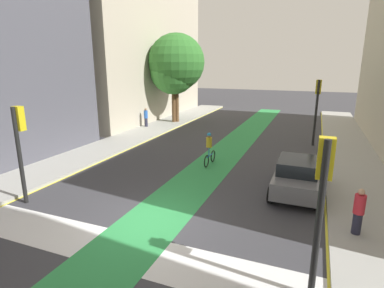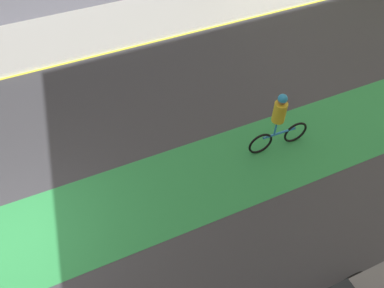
{
  "view_description": "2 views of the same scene",
  "coord_description": "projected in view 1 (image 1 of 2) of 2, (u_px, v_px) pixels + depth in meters",
  "views": [
    {
      "loc": [
        5.2,
        -8.85,
        5.46
      ],
      "look_at": [
        -0.5,
        5.37,
        1.48
      ],
      "focal_mm": 28.79,
      "sensor_mm": 36.0,
      "label": 1
    },
    {
      "loc": [
        5.2,
        2.03,
        7.6
      ],
      "look_at": [
        0.35,
        4.19,
        1.64
      ],
      "focal_mm": 35.51,
      "sensor_mm": 36.0,
      "label": 2
    }
  ],
  "objects": [
    {
      "name": "traffic_signal_far_right",
      "position": [
        317.0,
        100.0,
        20.69
      ],
      "size": [
        0.35,
        0.52,
        4.46
      ],
      "color": "black",
      "rests_on": "ground_plane"
    },
    {
      "name": "ground_plane",
      "position": [
        150.0,
        219.0,
        11.2
      ],
      "size": [
        120.0,
        120.0,
        0.0
      ],
      "primitive_type": "plane",
      "color": "#38383D"
    },
    {
      "name": "traffic_signal_near_right",
      "position": [
        322.0,
        188.0,
        6.91
      ],
      "size": [
        0.35,
        0.52,
        3.92
      ],
      "color": "black",
      "rests_on": "ground_plane"
    },
    {
      "name": "bike_lane_paint",
      "position": [
        154.0,
        220.0,
        11.13
      ],
      "size": [
        2.4,
        60.0,
        0.01
      ],
      "primitive_type": "cube",
      "color": "#2D8C47",
      "rests_on": "ground_plane"
    },
    {
      "name": "cyclist_in_lane",
      "position": [
        209.0,
        148.0,
        16.98
      ],
      "size": [
        0.32,
        1.73,
        1.86
      ],
      "color": "black",
      "rests_on": "ground_plane"
    },
    {
      "name": "traffic_signal_near_left",
      "position": [
        20.0,
        136.0,
        11.95
      ],
      "size": [
        0.35,
        0.52,
        3.91
      ],
      "color": "black",
      "rests_on": "ground_plane"
    },
    {
      "name": "curb_stripe_right",
      "position": [
        329.0,
        256.0,
        9.04
      ],
      "size": [
        0.16,
        60.0,
        0.01
      ],
      "primitive_type": "cube",
      "color": "yellow",
      "rests_on": "ground_plane"
    },
    {
      "name": "sidewalk_left",
      "position": [
        4.0,
        187.0,
        13.88
      ],
      "size": [
        3.0,
        60.0,
        0.15
      ],
      "primitive_type": "cube",
      "color": "#9E9E99",
      "rests_on": "ground_plane"
    },
    {
      "name": "pedestrian_sidewalk_right_a",
      "position": [
        359.0,
        211.0,
        9.78
      ],
      "size": [
        0.34,
        0.34,
        1.55
      ],
      "color": "#262638",
      "rests_on": "sidewalk_right"
    },
    {
      "name": "street_tree_far",
      "position": [
        176.0,
        62.0,
        28.02
      ],
      "size": [
        5.15,
        5.15,
        8.06
      ],
      "color": "brown",
      "rests_on": "sidewalk_left"
    },
    {
      "name": "crosswalk_band",
      "position": [
        117.0,
        248.0,
        9.4
      ],
      "size": [
        12.0,
        1.8,
        0.01
      ],
      "primitive_type": "cube",
      "color": "silver",
      "rests_on": "ground_plane"
    },
    {
      "name": "car_grey_right_far",
      "position": [
        297.0,
        175.0,
        13.31
      ],
      "size": [
        2.04,
        4.21,
        1.57
      ],
      "color": "slate",
      "rests_on": "ground_plane"
    },
    {
      "name": "pedestrian_sidewalk_left_a",
      "position": [
        146.0,
        117.0,
        26.84
      ],
      "size": [
        0.34,
        0.34,
        1.61
      ],
      "color": "#262638",
      "rests_on": "sidewalk_left"
    },
    {
      "name": "street_tree_near",
      "position": [
        173.0,
        71.0,
        28.08
      ],
      "size": [
        4.26,
        4.26,
        6.83
      ],
      "color": "brown",
      "rests_on": "sidewalk_left"
    },
    {
      "name": "curb_stripe_left",
      "position": [
        29.0,
        194.0,
        13.35
      ],
      "size": [
        0.16,
        60.0,
        0.01
      ],
      "primitive_type": "cube",
      "color": "yellow",
      "rests_on": "ground_plane"
    }
  ]
}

